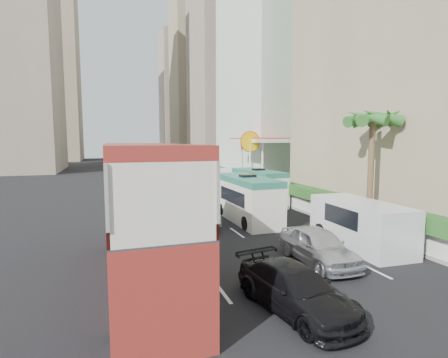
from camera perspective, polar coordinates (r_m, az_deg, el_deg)
name	(u,v)px	position (r m, az deg, el deg)	size (l,w,h in m)	color
ground_plane	(286,261)	(15.76, 10.05, -12.98)	(200.00, 200.00, 0.00)	black
double_decker_bus	(143,212)	(13.38, -13.09, -5.26)	(2.50, 11.00, 5.06)	maroon
car_silver_lane_a	(200,224)	(22.16, -3.98, -7.26)	(1.61, 4.60, 1.52)	silver
car_silver_lane_b	(318,263)	(15.76, 15.04, -13.10)	(1.79, 4.44, 1.51)	silver
car_black	(295,310)	(11.62, 11.49, -20.24)	(1.88, 4.64, 1.35)	black
van_asset	(205,196)	(33.33, -3.20, -2.71)	(2.50, 5.41, 1.50)	silver
minibus_near	(248,199)	(22.59, 3.86, -3.29)	(2.16, 6.47, 2.87)	silver
minibus_far	(258,187)	(28.96, 5.63, -1.31)	(2.08, 6.25, 2.77)	silver
panel_van_near	(360,224)	(18.49, 21.26, -6.85)	(2.22, 5.55, 2.22)	silver
panel_van_far	(227,180)	(36.55, 0.47, -0.18)	(2.19, 5.47, 2.19)	silver
sidewalk	(252,184)	(41.66, 4.66, -0.81)	(6.00, 120.00, 0.18)	#99968C
kerb_wall	(272,193)	(30.51, 7.87, -2.29)	(0.30, 44.00, 1.00)	silver
hedge	(272,183)	(30.40, 7.89, -0.71)	(1.10, 44.00, 0.70)	#2D6626
palm_tree	(371,171)	(22.75, 22.84, 1.24)	(0.36, 0.36, 6.40)	brown
shell_station	(268,162)	(40.01, 7.13, 2.70)	(6.50, 8.00, 5.50)	silver
tower_mid	(232,46)	(77.96, 1.24, 20.94)	(16.00, 16.00, 50.00)	gray
tower_far_a	(199,79)	(99.53, -4.13, 15.92)	(14.00, 14.00, 44.00)	tan
tower_far_b	(183,97)	(120.45, -6.76, 13.23)	(14.00, 14.00, 40.00)	gray
tower_left_b	(46,72)	(105.66, -27.10, 15.25)	(16.00, 16.00, 46.00)	tan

